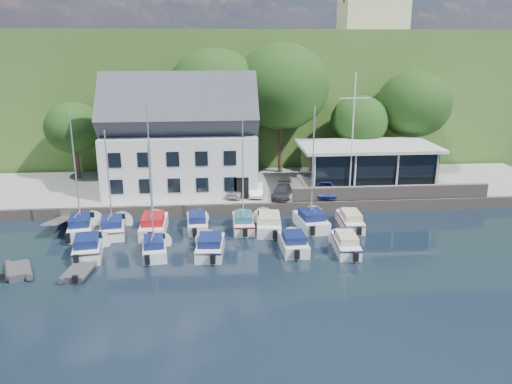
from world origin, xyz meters
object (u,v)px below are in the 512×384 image
(boat_r1_3, at_px, (197,221))
(boat_r2_1, at_px, (151,200))
(boat_r2_4, at_px, (346,242))
(dinghy_0, at_px, (18,269))
(boat_r2_0, at_px, (88,246))
(boat_r2_3, at_px, (293,241))
(boat_r2_2, at_px, (210,244))
(harbor_building, at_px, (181,144))
(boat_r1_7, at_px, (350,219))
(car_blue, at_px, (325,188))
(boat_r1_4, at_px, (243,178))
(car_dgrey, at_px, (282,192))
(boat_r1_2, at_px, (151,175))
(boat_r1_5, at_px, (269,221))
(boat_r1_1, at_px, (109,182))
(car_silver, at_px, (236,190))
(dinghy_1, at_px, (78,271))
(car_white, at_px, (256,189))
(flagpole, at_px, (352,136))
(boat_r1_6, at_px, (313,172))
(boat_r1_0, at_px, (76,177))
(club_pavilion, at_px, (366,165))

(boat_r1_3, relative_size, boat_r2_1, 0.67)
(boat_r2_4, relative_size, dinghy_0, 2.05)
(boat_r2_0, bearing_deg, boat_r2_3, -9.06)
(boat_r2_2, bearing_deg, boat_r2_1, -177.49)
(harbor_building, distance_m, boat_r2_1, 13.83)
(boat_r1_7, bearing_deg, car_blue, 100.32)
(boat_r1_4, bearing_deg, car_dgrey, 53.89)
(boat_r1_3, bearing_deg, boat_r1_7, -6.64)
(boat_r1_2, height_order, boat_r1_5, boat_r1_2)
(boat_r1_3, height_order, boat_r1_4, boat_r1_4)
(car_blue, distance_m, boat_r1_1, 19.36)
(boat_r1_5, bearing_deg, boat_r1_3, 178.17)
(car_silver, bearing_deg, dinghy_0, -122.24)
(boat_r1_1, bearing_deg, dinghy_1, -104.93)
(car_blue, xyz_separation_m, boat_r1_3, (-11.65, -5.32, -1.00))
(boat_r1_7, height_order, boat_r2_0, boat_r2_0)
(car_white, relative_size, car_dgrey, 0.97)
(boat_r1_3, bearing_deg, car_blue, 20.76)
(boat_r1_3, bearing_deg, flagpole, 16.00)
(boat_r1_2, bearing_deg, dinghy_0, -139.55)
(boat_r2_1, bearing_deg, boat_r1_7, 8.37)
(flagpole, xyz_separation_m, boat_r1_6, (-4.67, -5.60, -1.87))
(boat_r1_4, bearing_deg, boat_r2_0, -157.91)
(car_dgrey, relative_size, boat_r1_3, 0.67)
(boat_r1_0, height_order, boat_r1_1, boat_r1_0)
(boat_r1_6, xyz_separation_m, dinghy_0, (-20.69, -6.80, -4.36))
(club_pavilion, relative_size, car_silver, 3.95)
(flagpole, distance_m, boat_r2_4, 12.38)
(boat_r2_3, relative_size, dinghy_1, 1.92)
(car_blue, height_order, boat_r2_4, car_blue)
(boat_r1_2, height_order, boat_r2_1, boat_r1_2)
(boat_r2_4, distance_m, dinghy_0, 22.37)
(harbor_building, xyz_separation_m, boat_r1_7, (14.10, -9.36, -4.65))
(boat_r1_1, bearing_deg, boat_r1_2, -10.12)
(harbor_building, height_order, boat_r2_4, harbor_building)
(boat_r1_3, xyz_separation_m, dinghy_1, (-7.50, -8.00, -0.37))
(boat_r1_4, bearing_deg, boat_r2_3, -53.93)
(boat_r1_0, xyz_separation_m, boat_r2_3, (16.22, -4.74, -3.96))
(boat_r2_3, bearing_deg, car_white, 97.64)
(boat_r1_1, distance_m, boat_r2_4, 18.54)
(boat_r1_0, bearing_deg, boat_r1_5, -11.08)
(car_white, relative_size, dinghy_0, 1.27)
(boat_r1_3, xyz_separation_m, boat_r2_3, (7.09, -4.99, -0.01))
(boat_r1_3, distance_m, boat_r1_7, 12.52)
(boat_r1_5, relative_size, boat_r2_4, 1.09)
(boat_r1_0, bearing_deg, flagpole, 3.41)
(car_dgrey, xyz_separation_m, boat_r1_2, (-11.00, -5.43, 3.23))
(flagpole, bearing_deg, boat_r1_1, -165.14)
(harbor_building, height_order, boat_r1_2, harbor_building)
(club_pavilion, relative_size, dinghy_1, 4.81)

